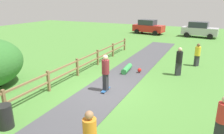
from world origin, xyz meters
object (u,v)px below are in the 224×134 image
bystander_yellow (197,54)px  skater_riding (106,71)px  bystander_black (179,60)px  parked_car_silver (199,30)px  trash_bin (5,117)px  skater_fallen (128,69)px  bystander_red (223,118)px  parked_car_red (148,27)px

bystander_yellow → skater_riding: bearing=-120.0°
bystander_black → parked_car_silver: size_ratio=0.41×
trash_bin → skater_fallen: size_ratio=0.61×
bystander_red → bystander_yellow: size_ratio=1.03×
bystander_red → parked_car_silver: (-2.12, 21.72, 0.04)m
bystander_yellow → parked_car_red: bearing=119.3°
bystander_red → bystander_black: (-2.25, 6.12, 0.06)m
trash_bin → skater_fallen: (1.75, 7.81, -0.25)m
trash_bin → parked_car_red: parked_car_red is taller
bystander_black → trash_bin: bearing=-119.5°
skater_fallen → parked_car_silver: parked_car_silver is taller
bystander_red → bystander_yellow: 8.81m
skater_riding → bystander_red: size_ratio=1.14×
bystander_yellow → bystander_black: bearing=-108.7°
trash_bin → bystander_yellow: 12.47m
skater_fallen → parked_car_red: parked_car_red is taller
bystander_black → parked_car_red: 16.87m
skater_riding → bystander_black: 5.04m
bystander_red → bystander_black: 6.52m
trash_bin → parked_car_silver: size_ratio=0.21×
skater_riding → skater_fallen: (-0.10, 3.37, -0.90)m
trash_bin → skater_riding: 4.85m
trash_bin → bystander_yellow: size_ratio=0.55×
trash_bin → bystander_black: (4.81, 8.51, 0.53)m
trash_bin → bystander_black: size_ratio=0.51×
skater_riding → bystander_red: bearing=-21.4°
trash_bin → parked_car_red: (-1.61, 24.11, 0.51)m
bystander_black → parked_car_silver: (0.13, 15.60, -0.02)m
skater_fallen → bystander_red: bearing=-45.6°
skater_riding → skater_fallen: size_ratio=1.30×
parked_car_red → bystander_yellow: bearing=-60.7°
bystander_red → bystander_black: size_ratio=0.95×
skater_fallen → parked_car_silver: 16.62m
skater_riding → parked_car_silver: size_ratio=0.44×
skater_fallen → bystander_yellow: bystander_yellow is taller
bystander_black → parked_car_silver: 15.60m
parked_car_red → trash_bin: bearing=-86.2°
skater_riding → bystander_red: skater_riding is taller
skater_riding → skater_fallen: skater_riding is taller
skater_riding → parked_car_silver: bearing=81.0°
skater_riding → parked_car_silver: skater_riding is taller
trash_bin → bystander_yellow: (5.69, 11.09, 0.44)m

